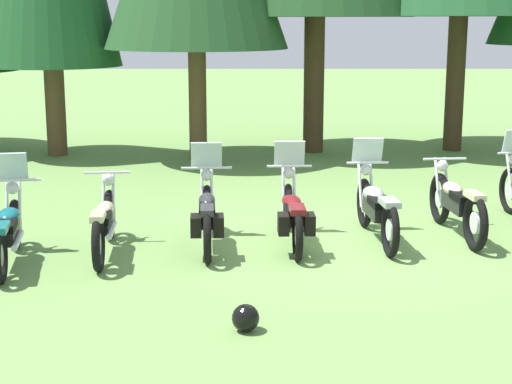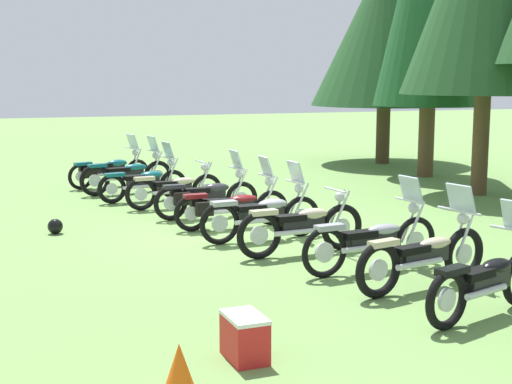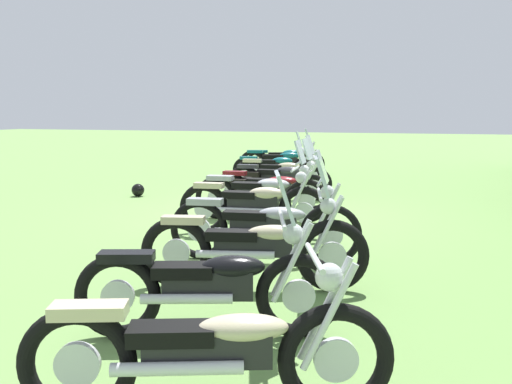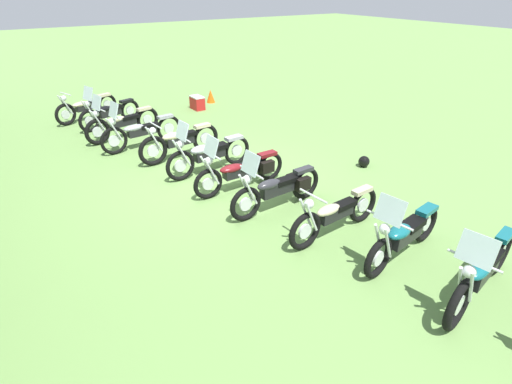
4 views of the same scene
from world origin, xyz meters
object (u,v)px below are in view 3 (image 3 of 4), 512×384
motorcycle_9 (257,246)px  dropped_helmet (138,190)px  motorcycle_5 (269,185)px  motorcycle_8 (266,224)px  motorcycle_11 (210,350)px  motorcycle_10 (212,283)px  motorcycle_6 (262,192)px  motorcycle_3 (281,172)px  motorcycle_2 (275,166)px  motorcycle_7 (254,205)px  motorcycle_0 (283,158)px  motorcycle_4 (278,178)px  motorcycle_1 (283,161)px

motorcycle_9 → dropped_helmet: motorcycle_9 is taller
motorcycle_5 → dropped_helmet: (-0.62, -3.18, -0.31)m
motorcycle_8 → motorcycle_11: motorcycle_8 is taller
motorcycle_10 → motorcycle_6: bearing=84.2°
motorcycle_3 → motorcycle_6: size_ratio=0.96×
motorcycle_2 → dropped_helmet: size_ratio=7.75×
motorcycle_3 → motorcycle_6: bearing=-84.5°
motorcycle_7 → dropped_helmet: size_ratio=8.20×
motorcycle_3 → motorcycle_5: 2.56m
motorcycle_2 → motorcycle_9: (8.37, 2.16, 0.01)m
motorcycle_3 → motorcycle_9: 7.44m
motorcycle_0 → motorcycle_6: (7.28, 1.58, 0.03)m
motorcycle_4 → motorcycle_6: (2.35, 0.38, 0.02)m
motorcycle_0 → motorcycle_5: 6.26m
motorcycle_8 → dropped_helmet: bearing=127.3°
motorcycle_4 → motorcycle_10: (7.20, 1.45, -0.00)m
motorcycle_2 → motorcycle_6: bearing=-86.5°
motorcycle_10 → motorcycle_11: motorcycle_10 is taller
motorcycle_1 → motorcycle_8: 8.83m
motorcycle_3 → dropped_helmet: motorcycle_3 is taller
motorcycle_10 → motorcycle_11: (1.12, 0.44, -0.03)m
motorcycle_4 → motorcycle_9: motorcycle_9 is taller
motorcycle_1 → dropped_helmet: bearing=-128.4°
motorcycle_4 → motorcycle_6: bearing=-84.4°
dropped_helmet → motorcycle_9: bearing=39.7°
motorcycle_4 → motorcycle_8: bearing=-79.6°
motorcycle_2 → motorcycle_1: bearing=86.9°
motorcycle_0 → motorcycle_11: (13.25, 3.09, -0.03)m
motorcycle_4 → motorcycle_11: bearing=-80.7°
motorcycle_11 → motorcycle_1: bearing=82.9°
motorcycle_1 → motorcycle_11: (12.05, 2.79, -0.04)m
motorcycle_2 → motorcycle_4: 2.59m
motorcycle_3 → motorcycle_4: 1.38m
motorcycle_0 → motorcycle_9: bearing=-93.0°
dropped_helmet → motorcycle_5: bearing=79.0°
motorcycle_11 → motorcycle_9: bearing=81.2°
motorcycle_8 → motorcycle_9: (1.06, 0.21, -0.01)m
motorcycle_10 → motorcycle_11: bearing=-86.6°
motorcycle_1 → motorcycle_3: bearing=-88.0°
motorcycle_2 → motorcycle_10: 9.92m
motorcycle_2 → motorcycle_5: bearing=-85.7°
motorcycle_0 → motorcycle_2: size_ratio=1.02×
motorcycle_0 → motorcycle_7: size_ratio=0.96×
motorcycle_1 → motorcycle_9: 9.90m
motorcycle_1 → motorcycle_10: motorcycle_1 is taller
motorcycle_0 → motorcycle_10: (12.13, 2.65, -0.00)m
motorcycle_0 → motorcycle_8: bearing=-92.8°
motorcycle_6 → motorcycle_11: (5.96, 1.51, -0.05)m
motorcycle_5 → dropped_helmet: 3.25m
motorcycle_2 → motorcycle_10: bearing=-86.9°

